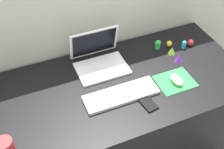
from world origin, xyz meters
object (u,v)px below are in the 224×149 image
keyboard (121,95)px  toy_figurine_purple (179,58)px  toy_figurine_cyan (184,44)px  toy_figurine_yellow (169,44)px  coffee_mug (6,147)px  toy_figurine_red (190,43)px  laptop (99,57)px  toy_figurine_green (158,44)px  mouse (177,80)px  cell_phone (147,102)px  toy_figurine_lime (172,51)px

keyboard → toy_figurine_purple: 0.46m
toy_figurine_cyan → toy_figurine_yellow: toy_figurine_cyan is taller
coffee_mug → toy_figurine_red: coffee_mug is taller
laptop → toy_figurine_red: 0.62m
laptop → toy_figurine_purple: 0.49m
toy_figurine_green → laptop: bearing=178.6°
mouse → toy_figurine_red: bearing=44.4°
mouse → toy_figurine_red: 0.37m
mouse → toy_figurine_purple: size_ratio=1.83×
coffee_mug → toy_figurine_cyan: (1.16, 0.35, -0.02)m
laptop → toy_figurine_purple: bearing=-20.3°
cell_phone → mouse: bearing=9.1°
keyboard → coffee_mug: size_ratio=4.63×
laptop → mouse: size_ratio=3.12×
toy_figurine_lime → coffee_mug: bearing=-163.0°
toy_figurine_purple → cell_phone: bearing=-146.1°
cell_phone → toy_figurine_lime: bearing=33.8°
toy_figurine_cyan → toy_figurine_red: bearing=5.7°
coffee_mug → toy_figurine_lime: coffee_mug is taller
toy_figurine_purple → toy_figurine_lime: (0.00, 0.08, -0.00)m
coffee_mug → toy_figurine_yellow: coffee_mug is taller
keyboard → toy_figurine_red: bearing=21.4°
laptop → keyboard: bearing=-87.3°
toy_figurine_purple → toy_figurine_yellow: (0.03, 0.15, -0.01)m
toy_figurine_cyan → toy_figurine_red: size_ratio=1.23×
keyboard → toy_figurine_cyan: size_ratio=7.48×
toy_figurine_lime → toy_figurine_green: size_ratio=0.77×
laptop → toy_figurine_purple: size_ratio=5.71×
toy_figurine_lime → toy_figurine_yellow: (0.02, 0.07, -0.00)m
toy_figurine_red → toy_figurine_lime: size_ratio=0.91×
mouse → coffee_mug: 0.96m
coffee_mug → toy_figurine_lime: bearing=17.0°
toy_figurine_green → toy_figurine_yellow: bearing=-4.7°
keyboard → mouse: mouse is taller
mouse → toy_figurine_cyan: (0.21, 0.25, 0.01)m
coffee_mug → laptop: bearing=34.4°
toy_figurine_cyan → toy_figurine_purple: toy_figurine_cyan is taller
mouse → coffee_mug: size_ratio=1.08×
toy_figurine_purple → toy_figurine_yellow: toy_figurine_purple is taller
toy_figurine_yellow → keyboard: bearing=-149.1°
cell_phone → toy_figurine_lime: toy_figurine_lime is taller
laptop → toy_figurine_lime: 0.47m
cell_phone → toy_figurine_lime: size_ratio=2.60×
toy_figurine_lime → toy_figurine_green: toy_figurine_green is taller
keyboard → mouse: (0.33, -0.03, 0.01)m
mouse → coffee_mug: bearing=-174.5°
toy_figurine_purple → toy_figurine_lime: bearing=89.2°
coffee_mug → toy_figurine_yellow: (1.08, 0.40, -0.02)m
cell_phone → toy_figurine_red: 0.59m
toy_figurine_red → toy_figurine_lime: 0.16m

